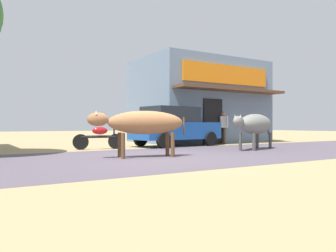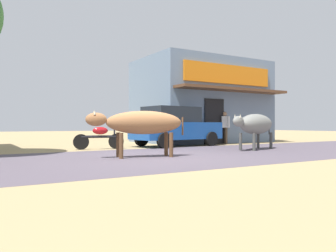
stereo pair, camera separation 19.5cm
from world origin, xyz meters
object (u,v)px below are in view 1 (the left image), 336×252
Objects in this scene: parked_hatchback_car at (174,126)px; cow_near_brown at (144,123)px; cow_far_dark at (255,124)px; pedestrian_by_shop at (223,125)px; parked_motorcycle at (99,137)px.

parked_hatchback_car is 1.45× the size of cow_near_brown.
parked_hatchback_car is at bearing 47.33° from cow_near_brown.
parked_hatchback_car is 3.48m from cow_far_dark.
cow_near_brown is at bearing -148.07° from pedestrian_by_shop.
parked_motorcycle is at bearing 89.43° from cow_near_brown.
cow_far_dark is (4.81, 0.49, -0.03)m from cow_near_brown.
pedestrian_by_shop is (2.95, 0.28, 0.04)m from parked_hatchback_car.
cow_far_dark is at bearing -113.49° from pedestrian_by_shop.
parked_hatchback_car is 2.18× the size of parked_motorcycle.
pedestrian_by_shop is (1.50, 3.44, -0.03)m from cow_far_dark.
cow_far_dark is at bearing -32.53° from parked_motorcycle.
pedestrian_by_shop is (6.31, 3.93, -0.07)m from cow_near_brown.
cow_near_brown is 4.84m from cow_far_dark.
pedestrian_by_shop reaches higher than cow_near_brown.
cow_near_brown is at bearing -90.57° from parked_motorcycle.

